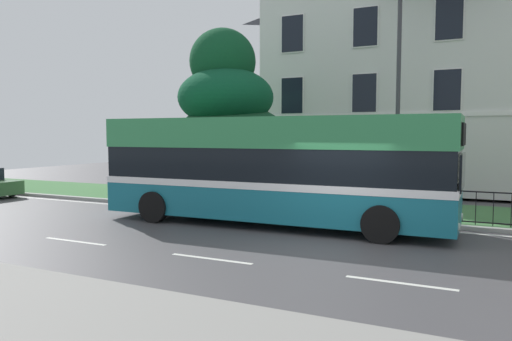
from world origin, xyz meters
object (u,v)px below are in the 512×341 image
(georgian_townhouse, at_px, (457,75))
(single_decker_bus, at_px, (273,169))
(street_lamp_post, at_px, (398,87))
(evergreen_tree, at_px, (228,130))

(georgian_townhouse, relative_size, single_decker_bus, 1.63)
(georgian_townhouse, bearing_deg, street_lamp_post, -95.50)
(evergreen_tree, bearing_deg, street_lamp_post, -8.45)
(single_decker_bus, bearing_deg, evergreen_tree, 133.07)
(georgian_townhouse, xyz_separation_m, single_decker_bus, (-4.15, -13.33, -3.96))
(georgian_townhouse, height_order, street_lamp_post, georgian_townhouse)
(georgian_townhouse, distance_m, evergreen_tree, 12.64)
(evergreen_tree, xyz_separation_m, single_decker_bus, (3.60, -3.73, -1.20))
(georgian_townhouse, xyz_separation_m, street_lamp_post, (-1.02, -10.60, -1.43))
(georgian_townhouse, height_order, single_decker_bus, georgian_townhouse)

